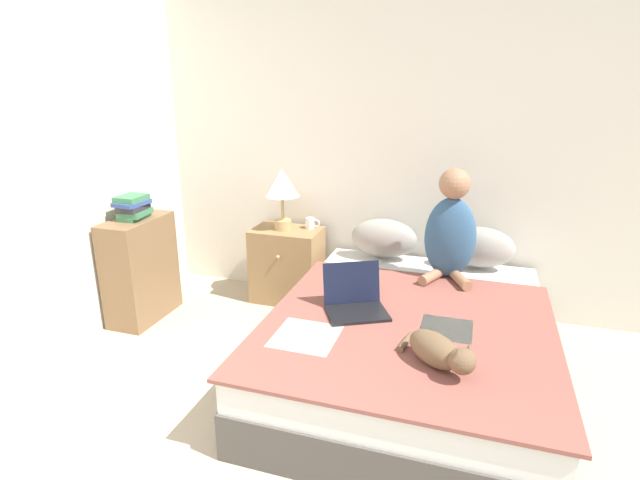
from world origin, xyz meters
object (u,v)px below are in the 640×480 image
object	(u,v)px
coffee_mug	(311,223)
book_stack_top	(133,207)
table_lamp	(282,186)
person_sitting	(451,230)
nightstand	(287,265)
laptop_open	(355,302)
bookshelf	(141,269)
pillow_far	(479,247)
cat_tabby	(440,351)
bed	(410,344)
pillow_near	(384,238)

from	to	relation	value
coffee_mug	book_stack_top	size ratio (longest dim) A/B	0.47
table_lamp	person_sitting	bearing A→B (deg)	-9.50
nightstand	laptop_open	bearing A→B (deg)	-49.43
table_lamp	bookshelf	bearing A→B (deg)	-145.14
pillow_far	cat_tabby	size ratio (longest dim) A/B	1.26
pillow_far	book_stack_top	size ratio (longest dim) A/B	1.98
laptop_open	book_stack_top	bearing A→B (deg)	142.19
person_sitting	book_stack_top	size ratio (longest dim) A/B	2.98
bed	table_lamp	bearing A→B (deg)	144.46
laptop_open	table_lamp	distance (m)	1.34
bed	pillow_far	distance (m)	1.02
table_lamp	book_stack_top	world-z (taller)	table_lamp
pillow_far	cat_tabby	bearing A→B (deg)	-95.61
pillow_far	nightstand	bearing A→B (deg)	-178.41
person_sitting	table_lamp	world-z (taller)	person_sitting
cat_tabby	book_stack_top	bearing A→B (deg)	-157.56
bed	book_stack_top	xyz separation A→B (m)	(-2.07, 0.19, 0.65)
person_sitting	bookshelf	bearing A→B (deg)	-169.46
pillow_far	person_sitting	size ratio (longest dim) A/B	0.66
pillow_near	nightstand	size ratio (longest dim) A/B	0.82
pillow_near	book_stack_top	world-z (taller)	book_stack_top
pillow_near	bed	bearing A→B (deg)	-68.36
person_sitting	table_lamp	xyz separation A→B (m)	(-1.31, 0.22, 0.17)
cat_tabby	book_stack_top	world-z (taller)	book_stack_top
laptop_open	table_lamp	xyz separation A→B (m)	(-0.84, 0.94, 0.46)
pillow_near	bookshelf	xyz separation A→B (m)	(-1.72, -0.68, -0.21)
laptop_open	bed	bearing A→B (deg)	-9.45
bed	cat_tabby	size ratio (longest dim) A/B	5.09
table_lamp	bookshelf	world-z (taller)	table_lamp
person_sitting	nightstand	bearing A→B (deg)	169.95
nightstand	book_stack_top	size ratio (longest dim) A/B	2.40
person_sitting	coffee_mug	distance (m)	1.16
person_sitting	pillow_far	bearing A→B (deg)	54.20
bed	pillow_far	world-z (taller)	pillow_far
person_sitting	nightstand	distance (m)	1.39
person_sitting	table_lamp	distance (m)	1.34
coffee_mug	bookshelf	size ratio (longest dim) A/B	0.15
table_lamp	pillow_near	bearing A→B (deg)	3.48
cat_tabby	bed	bearing A→B (deg)	150.73
book_stack_top	person_sitting	bearing A→B (deg)	10.61
person_sitting	book_stack_top	xyz separation A→B (m)	(-2.22, -0.42, 0.09)
person_sitting	nightstand	xyz separation A→B (m)	(-1.29, 0.23, -0.48)
bed	pillow_far	xyz separation A→B (m)	(0.35, 0.88, 0.38)
pillow_near	book_stack_top	distance (m)	1.87
bookshelf	bed	bearing A→B (deg)	-5.38
table_lamp	coffee_mug	distance (m)	0.38
laptop_open	book_stack_top	xyz separation A→B (m)	(-1.74, 0.30, 0.37)
coffee_mug	book_stack_top	xyz separation A→B (m)	(-1.11, -0.73, 0.22)
bed	laptop_open	size ratio (longest dim) A/B	4.53
pillow_far	bookshelf	distance (m)	2.52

